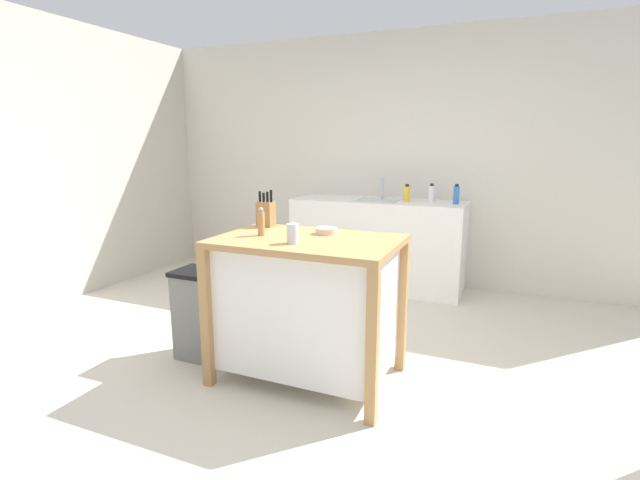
# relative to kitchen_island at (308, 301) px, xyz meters

# --- Properties ---
(ground_plane) EXTENTS (6.71, 6.71, 0.00)m
(ground_plane) POSITION_rel_kitchen_island_xyz_m (0.06, -0.05, -0.51)
(ground_plane) COLOR beige
(ground_plane) RESTS_ON ground
(wall_back) EXTENTS (5.71, 0.10, 2.60)m
(wall_back) POSITION_rel_kitchen_island_xyz_m (0.06, 2.41, 0.79)
(wall_back) COLOR beige
(wall_back) RESTS_ON ground
(wall_left) EXTENTS (0.10, 3.05, 2.60)m
(wall_left) POSITION_rel_kitchen_island_xyz_m (-2.80, 0.88, 0.79)
(wall_left) COLOR beige
(wall_left) RESTS_ON ground
(kitchen_island) EXTENTS (1.11, 0.73, 0.92)m
(kitchen_island) POSITION_rel_kitchen_island_xyz_m (0.00, 0.00, 0.00)
(kitchen_island) COLOR #AD7F4C
(kitchen_island) RESTS_ON ground
(knife_block) EXTENTS (0.11, 0.09, 0.25)m
(knife_block) POSITION_rel_kitchen_island_xyz_m (-0.43, 0.26, 0.50)
(knife_block) COLOR #9E7042
(knife_block) RESTS_ON kitchen_island
(bowl_ceramic_wide) EXTENTS (0.14, 0.14, 0.04)m
(bowl_ceramic_wide) POSITION_rel_kitchen_island_xyz_m (0.06, 0.17, 0.43)
(bowl_ceramic_wide) COLOR beige
(bowl_ceramic_wide) RESTS_ON kitchen_island
(drinking_cup) EXTENTS (0.07, 0.07, 0.12)m
(drinking_cup) POSITION_rel_kitchen_island_xyz_m (-0.02, -0.17, 0.46)
(drinking_cup) COLOR silver
(drinking_cup) RESTS_ON kitchen_island
(pepper_grinder) EXTENTS (0.04, 0.04, 0.18)m
(pepper_grinder) POSITION_rel_kitchen_island_xyz_m (-0.30, -0.03, 0.49)
(pepper_grinder) COLOR #AD7F4C
(pepper_grinder) RESTS_ON kitchen_island
(trash_bin) EXTENTS (0.36, 0.28, 0.63)m
(trash_bin) POSITION_rel_kitchen_island_xyz_m (-0.79, -0.02, -0.19)
(trash_bin) COLOR slate
(trash_bin) RESTS_ON ground
(sink_counter) EXTENTS (1.74, 0.60, 0.91)m
(sink_counter) POSITION_rel_kitchen_island_xyz_m (-0.14, 2.06, -0.05)
(sink_counter) COLOR white
(sink_counter) RESTS_ON ground
(sink_faucet) EXTENTS (0.02, 0.02, 0.22)m
(sink_faucet) POSITION_rel_kitchen_island_xyz_m (-0.14, 2.20, 0.51)
(sink_faucet) COLOR #B7BCC1
(sink_faucet) RESTS_ON sink_counter
(bottle_spray_cleaner) EXTENTS (0.06, 0.06, 0.19)m
(bottle_spray_cleaner) POSITION_rel_kitchen_island_xyz_m (0.62, 2.05, 0.49)
(bottle_spray_cleaner) COLOR blue
(bottle_spray_cleaner) RESTS_ON sink_counter
(bottle_dish_soap) EXTENTS (0.06, 0.06, 0.18)m
(bottle_dish_soap) POSITION_rel_kitchen_island_xyz_m (0.38, 2.13, 0.48)
(bottle_dish_soap) COLOR white
(bottle_dish_soap) RESTS_ON sink_counter
(bottle_hand_soap) EXTENTS (0.06, 0.06, 0.17)m
(bottle_hand_soap) POSITION_rel_kitchen_island_xyz_m (0.15, 2.06, 0.48)
(bottle_hand_soap) COLOR yellow
(bottle_hand_soap) RESTS_ON sink_counter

